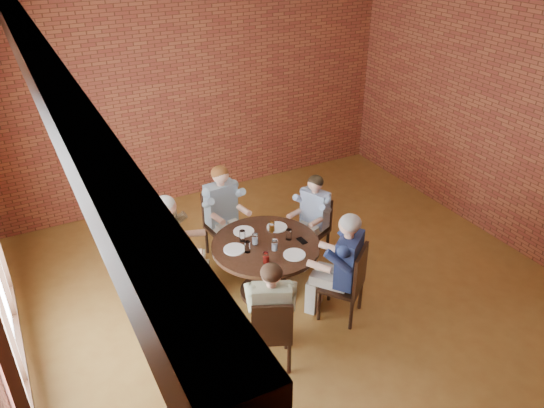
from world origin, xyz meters
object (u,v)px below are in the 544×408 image
chair_b (221,221)px  chair_e (349,281)px  diner_c (174,249)px  dining_table (266,259)px  chair_a (315,225)px  diner_e (343,267)px  smartphone (302,241)px  diner_d (271,315)px  chair_c (167,261)px  diner_a (312,219)px  chair_d (272,331)px  diner_b (224,213)px

chair_b → chair_e: bearing=-74.6°
diner_c → chair_e: (1.65, -1.32, -0.18)m
dining_table → chair_a: chair_a is taller
chair_a → diner_e: diner_e is taller
diner_e → smartphone: size_ratio=9.22×
chair_a → diner_d: 2.08m
chair_e → smartphone: chair_e is taller
chair_b → diner_e: (0.72, -1.86, 0.18)m
chair_c → chair_e: (1.73, -1.36, -0.01)m
diner_d → smartphone: 1.27m
diner_a → diner_c: 1.91m
chair_d → chair_e: size_ratio=0.95×
diner_e → chair_b: bearing=-106.9°
diner_b → smartphone: bearing=-72.1°
dining_table → chair_a: size_ratio=1.47×
smartphone → diner_e: bearing=-77.0°
chair_a → chair_b: chair_b is taller
diner_a → diner_d: diner_d is taller
chair_d → diner_d: size_ratio=0.71×
diner_a → diner_b: size_ratio=0.92×
smartphone → diner_a: bearing=44.4°
diner_b → chair_e: 2.00m
diner_b → chair_d: (-0.40, -2.13, -0.17)m
diner_d → chair_e: diner_d is taller
chair_a → chair_c: size_ratio=0.91×
chair_a → diner_b: (-1.09, 0.58, 0.19)m
dining_table → chair_e: bearing=-51.9°
diner_a → smartphone: 0.75m
chair_c → diner_c: bearing=-90.0°
dining_table → diner_e: size_ratio=0.95×
diner_b → diner_e: (0.71, -1.77, 0.02)m
diner_b → diner_e: bearing=-74.6°
dining_table → diner_d: (-0.48, -1.04, 0.12)m
chair_c → smartphone: size_ratio=6.52×
diner_c → diner_e: diner_c is taller
diner_c → diner_d: 1.61m
diner_a → chair_d: size_ratio=1.36×
diner_b → chair_c: diner_b is taller
chair_c → diner_e: (1.67, -1.29, 0.17)m
chair_d → chair_a: bearing=-109.3°
chair_c → diner_c: 0.20m
chair_d → diner_b: bearing=-75.9°
chair_e → diner_e: diner_e is taller
dining_table → chair_c: chair_c is taller
chair_b → diner_b: bearing=-90.0°
diner_c → chair_d: (0.48, -1.60, -0.20)m
chair_b → diner_b: size_ratio=0.70×
chair_c → diner_e: size_ratio=0.71×
chair_c → diner_c: (0.09, -0.04, 0.18)m
chair_a → chair_e: (-0.33, -1.26, 0.03)m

